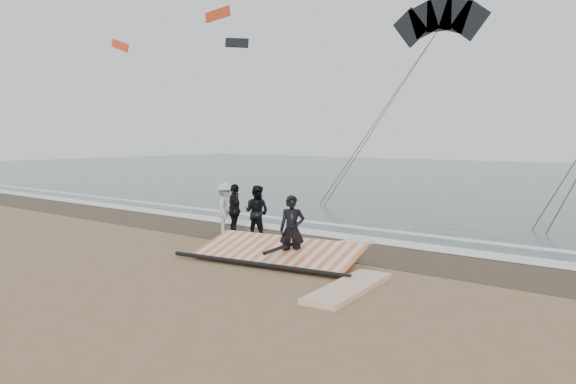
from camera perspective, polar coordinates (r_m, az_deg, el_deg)
name	(u,v)px	position (r m, az deg, el deg)	size (l,w,h in m)	color
ground	(195,275)	(12.58, -9.41, -8.28)	(120.00, 120.00, 0.00)	#8C704C
sea	(560,181)	(42.27, 25.89, 1.05)	(120.00, 54.00, 0.02)	#233838
wet_sand	(315,244)	(15.88, 2.75, -5.26)	(120.00, 2.80, 0.01)	#4C3D2B
foam_near	(342,236)	(17.01, 5.51, -4.47)	(120.00, 0.90, 0.01)	white
foam_far	(371,229)	(18.44, 8.39, -3.71)	(120.00, 0.45, 0.01)	white
man_main	(292,230)	(13.29, 0.42, -3.84)	(0.60, 0.39, 1.64)	black
board_white	(349,288)	(11.26, 6.19, -9.63)	(0.76, 2.70, 0.11)	silver
board_cream	(338,247)	(15.20, 5.15, -5.59)	(0.69, 2.59, 0.11)	silver
trio_cluster	(238,210)	(17.04, -5.15, -1.83)	(2.39, 1.28, 1.60)	black
sail_rig	(279,253)	(13.66, -0.92, -6.24)	(4.68, 2.32, 0.52)	black
kite_dark	(439,24)	(38.11, 15.07, 16.12)	(7.14, 7.48, 17.72)	black
distant_kites	(187,35)	(58.30, -10.20, 15.40)	(20.47, 4.12, 3.06)	red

